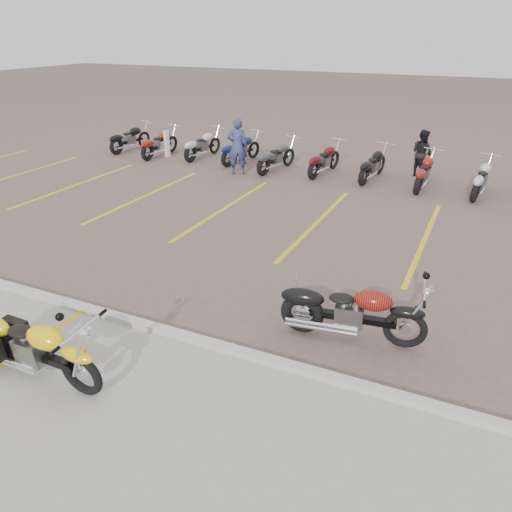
% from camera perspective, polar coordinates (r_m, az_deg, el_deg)
% --- Properties ---
extents(ground, '(100.00, 100.00, 0.00)m').
position_cam_1_polar(ground, '(9.68, -0.70, -3.80)').
color(ground, brown).
rests_on(ground, ground).
extents(concrete_apron, '(60.00, 5.00, 0.01)m').
position_cam_1_polar(concrete_apron, '(6.72, -18.88, -20.39)').
color(concrete_apron, '#9E9B93').
rests_on(concrete_apron, ground).
extents(curb, '(60.00, 0.18, 0.12)m').
position_cam_1_polar(curb, '(8.16, -6.93, -9.48)').
color(curb, '#ADAAA3').
rests_on(curb, ground).
extents(parking_stripes, '(38.00, 5.50, 0.01)m').
position_cam_1_polar(parking_stripes, '(13.07, 6.99, 3.83)').
color(parking_stripes, gold).
rests_on(parking_stripes, ground).
extents(yellow_cruiser, '(2.36, 0.35, 0.97)m').
position_cam_1_polar(yellow_cruiser, '(7.83, -23.99, -9.61)').
color(yellow_cruiser, black).
rests_on(yellow_cruiser, ground).
extents(flame_cruiser, '(2.33, 0.50, 0.96)m').
position_cam_1_polar(flame_cruiser, '(8.12, 10.57, -6.44)').
color(flame_cruiser, black).
rests_on(flame_cruiser, ground).
extents(person_a, '(0.82, 0.72, 1.90)m').
position_cam_1_polar(person_a, '(17.27, -2.14, 12.42)').
color(person_a, navy).
rests_on(person_a, ground).
extents(person_b, '(0.96, 0.92, 1.56)m').
position_cam_1_polar(person_b, '(17.93, 18.42, 11.11)').
color(person_b, black).
rests_on(person_b, ground).
extents(bollard, '(0.18, 0.18, 1.00)m').
position_cam_1_polar(bollard, '(20.09, -10.15, 12.50)').
color(bollard, silver).
rests_on(bollard, ground).
extents(bg_bike_row, '(19.01, 2.06, 1.10)m').
position_cam_1_polar(bg_bike_row, '(17.16, 10.38, 10.59)').
color(bg_bike_row, black).
rests_on(bg_bike_row, ground).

